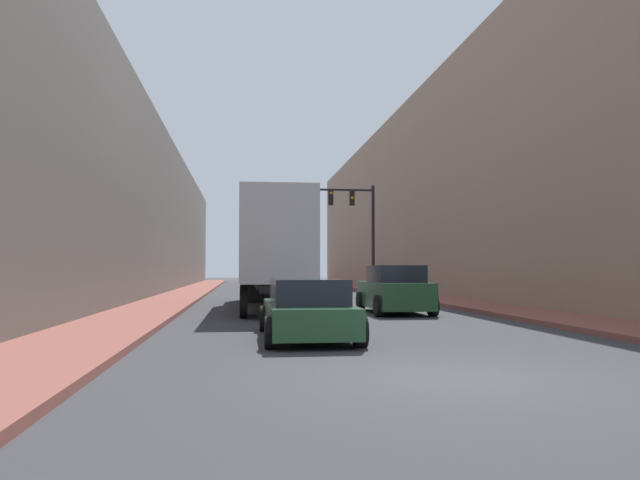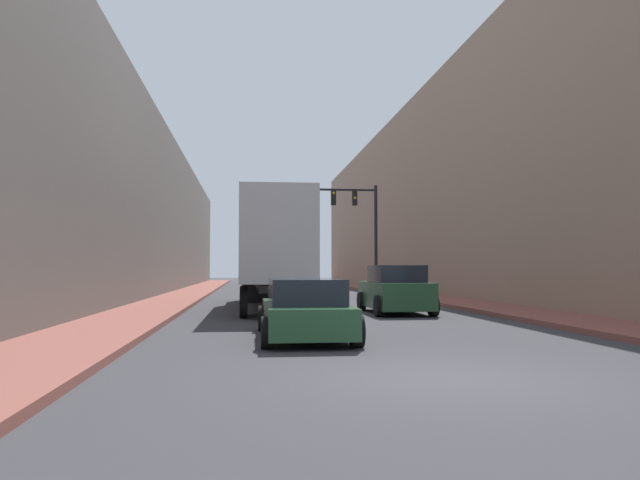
{
  "view_description": "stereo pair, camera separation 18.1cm",
  "coord_description": "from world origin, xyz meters",
  "px_view_note": "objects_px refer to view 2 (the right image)",
  "views": [
    {
      "loc": [
        -3.04,
        -8.77,
        1.58
      ],
      "look_at": [
        -0.58,
        11.07,
        2.5
      ],
      "focal_mm": 35.0,
      "sensor_mm": 36.0,
      "label": 1
    },
    {
      "loc": [
        -2.86,
        -8.79,
        1.58
      ],
      "look_at": [
        -0.58,
        11.07,
        2.5
      ],
      "focal_mm": 35.0,
      "sensor_mm": 36.0,
      "label": 2
    }
  ],
  "objects_px": {
    "suv_car": "(395,290)",
    "traffic_signal_gantry": "(354,217)",
    "semi_truck": "(272,250)",
    "sedan_car": "(305,310)"
  },
  "relations": [
    {
      "from": "sedan_car",
      "to": "suv_car",
      "type": "height_order",
      "value": "suv_car"
    },
    {
      "from": "sedan_car",
      "to": "traffic_signal_gantry",
      "type": "distance_m",
      "value": 24.75
    },
    {
      "from": "semi_truck",
      "to": "sedan_car",
      "type": "height_order",
      "value": "semi_truck"
    },
    {
      "from": "semi_truck",
      "to": "sedan_car",
      "type": "distance_m",
      "value": 11.16
    },
    {
      "from": "sedan_car",
      "to": "traffic_signal_gantry",
      "type": "bearing_deg",
      "value": 77.67
    },
    {
      "from": "semi_truck",
      "to": "traffic_signal_gantry",
      "type": "xyz_separation_m",
      "value": [
        5.55,
        12.81,
        2.44
      ]
    },
    {
      "from": "semi_truck",
      "to": "traffic_signal_gantry",
      "type": "bearing_deg",
      "value": 66.59
    },
    {
      "from": "semi_truck",
      "to": "traffic_signal_gantry",
      "type": "height_order",
      "value": "traffic_signal_gantry"
    },
    {
      "from": "sedan_car",
      "to": "suv_car",
      "type": "relative_size",
      "value": 1.07
    },
    {
      "from": "suv_car",
      "to": "traffic_signal_gantry",
      "type": "xyz_separation_m",
      "value": [
        1.31,
        16.24,
        3.97
      ]
    }
  ]
}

